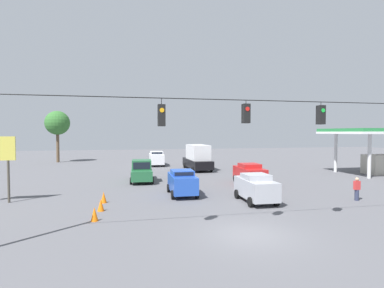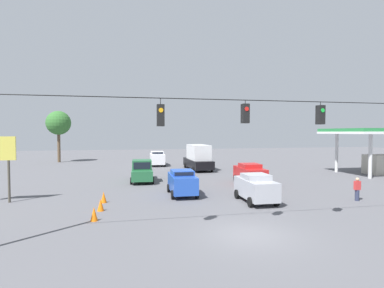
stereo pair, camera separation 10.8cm
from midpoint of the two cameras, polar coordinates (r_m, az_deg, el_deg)
The scene contains 14 objects.
ground_plane at distance 14.70m, azimuth 10.67°, elevation -16.59°, with size 140.00×140.00×0.00m, color #56565B.
overhead_signal_span at distance 14.39m, azimuth 9.95°, elevation 0.83°, with size 22.57×0.38×7.19m.
pickup_truck_green_withflow_far at distance 29.26m, azimuth -9.69°, elevation -5.16°, with size 2.28×5.13×2.12m.
sedan_red_oncoming_far at distance 28.06m, azimuth 10.79°, elevation -5.49°, with size 2.12×4.15×1.86m.
sedan_blue_withflow_mid at distance 22.69m, azimuth -2.02°, elevation -7.25°, with size 2.03×3.99×1.90m.
sedan_silver_crossing_near at distance 20.94m, azimuth 11.91°, elevation -8.09°, with size 2.05×3.91×1.91m.
sedan_white_withflow_deep at distance 42.78m, azimuth -6.85°, elevation -2.69°, with size 2.18×4.62×2.03m.
box_truck_black_oncoming_deep at distance 37.64m, azimuth 0.99°, elevation -2.61°, with size 2.68×6.91×3.16m.
traffic_cone_nearest at distance 17.19m, azimuth -18.26°, elevation -12.58°, with size 0.40×0.40×0.74m, color orange.
traffic_cone_second at distance 19.13m, azimuth -17.13°, elevation -11.04°, with size 0.40×0.40×0.74m, color orange.
traffic_cone_third at distance 21.22m, azimuth -16.61°, elevation -9.71°, with size 0.40×0.40×0.74m, color orange.
gas_station at distance 40.25m, azimuth 32.73°, elevation 0.51°, with size 12.42×7.30×5.15m.
pedestrian at distance 23.84m, azimuth 28.78°, elevation -7.54°, with size 0.40×0.28×1.61m.
tree_horizon_left at distance 51.57m, azimuth -24.32°, elevation 3.61°, with size 3.75×3.75×8.08m.
Camera 1 is at (5.51, 12.79, 4.74)m, focal length 28.00 mm.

